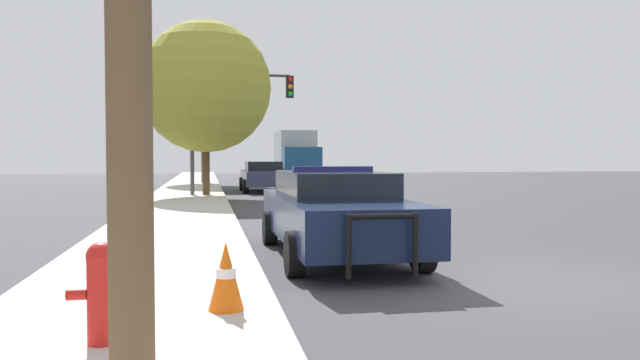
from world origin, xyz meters
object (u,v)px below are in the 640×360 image
object	(u,v)px
car_background_midblock	(263,176)
tree_sidewalk_mid	(206,87)
traffic_cone	(226,276)
police_car	(335,211)
tree_sidewalk_far	(204,93)
box_truck	(296,154)
fire_hydrant	(101,290)
traffic_light	(234,106)

from	to	relation	value
car_background_midblock	tree_sidewalk_mid	bearing A→B (deg)	-123.79
tree_sidewalk_mid	traffic_cone	xyz separation A→B (m)	(0.18, -19.21, -3.98)
car_background_midblock	tree_sidewalk_mid	distance (m)	6.04
police_car	tree_sidewalk_far	xyz separation A→B (m)	(-2.20, 27.24, 4.65)
car_background_midblock	box_truck	size ratio (longest dim) A/B	0.70
car_background_midblock	police_car	bearing A→B (deg)	-91.79
tree_sidewalk_mid	tree_sidewalk_far	distance (m)	11.98
tree_sidewalk_mid	traffic_cone	world-z (taller)	tree_sidewalk_mid
fire_hydrant	traffic_cone	distance (m)	1.42
traffic_cone	box_truck	bearing A→B (deg)	80.74
police_car	tree_sidewalk_mid	size ratio (longest dim) A/B	0.77
tree_sidewalk_far	fire_hydrant	bearing A→B (deg)	-91.38
traffic_light	tree_sidewalk_mid	world-z (taller)	tree_sidewalk_mid
police_car	box_truck	bearing A→B (deg)	-97.32
fire_hydrant	tree_sidewalk_far	world-z (taller)	tree_sidewalk_far
traffic_light	traffic_cone	xyz separation A→B (m)	(-0.96, -19.30, -3.23)
car_background_midblock	tree_sidewalk_far	xyz separation A→B (m)	(-2.73, 7.96, 4.65)
traffic_cone	tree_sidewalk_far	bearing A→B (deg)	90.49
traffic_light	car_background_midblock	bearing A→B (deg)	68.90
tree_sidewalk_mid	traffic_cone	size ratio (longest dim) A/B	10.18
box_truck	fire_hydrant	bearing A→B (deg)	79.39
traffic_light	box_truck	distance (m)	18.32
traffic_light	tree_sidewalk_far	size ratio (longest dim) A/B	0.61
fire_hydrant	box_truck	world-z (taller)	box_truck
police_car	traffic_light	size ratio (longest dim) A/B	1.08
fire_hydrant	traffic_light	distance (m)	20.59
tree_sidewalk_mid	police_car	bearing A→B (deg)	-82.14
traffic_light	tree_sidewalk_far	world-z (taller)	tree_sidewalk_far
fire_hydrant	car_background_midblock	bearing A→B (deg)	81.74
car_background_midblock	fire_hydrant	bearing A→B (deg)	-98.48
fire_hydrant	traffic_cone	bearing A→B (deg)	42.61
police_car	traffic_light	bearing A→B (deg)	-86.66
traffic_light	fire_hydrant	bearing A→B (deg)	-95.65
car_background_midblock	traffic_cone	xyz separation A→B (m)	(-2.46, -23.19, -0.29)
police_car	car_background_midblock	world-z (taller)	police_car
police_car	fire_hydrant	distance (m)	5.70
police_car	box_truck	xyz separation A→B (m)	(4.07, 32.91, 1.06)
tree_sidewalk_far	tree_sidewalk_mid	bearing A→B (deg)	-89.57
traffic_cone	traffic_light	bearing A→B (deg)	87.15
police_car	traffic_cone	xyz separation A→B (m)	(-1.94, -3.90, -0.29)
box_truck	traffic_cone	size ratio (longest dim) A/B	9.53
fire_hydrant	box_truck	xyz separation A→B (m)	(7.04, 37.77, 1.24)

